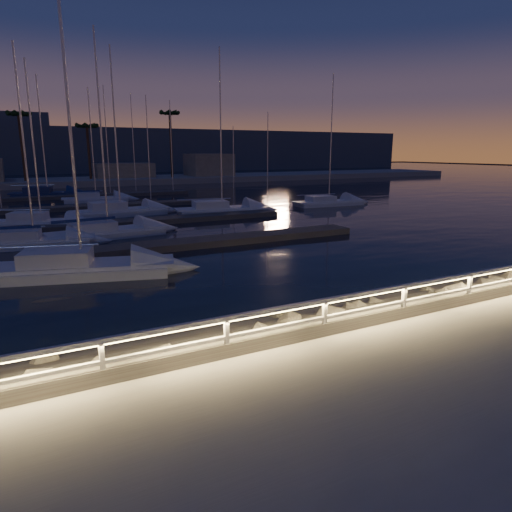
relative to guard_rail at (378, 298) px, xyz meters
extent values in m
plane|color=gray|center=(0.07, 0.00, -0.77)|extent=(400.00, 400.00, 0.00)
cube|color=gray|center=(0.07, -2.50, -0.87)|extent=(240.00, 5.00, 0.20)
cube|color=slate|center=(0.07, 1.50, -1.07)|extent=(240.00, 3.45, 1.29)
plane|color=black|center=(0.07, 80.00, -1.37)|extent=(320.00, 320.00, 0.00)
plane|color=black|center=(0.07, 0.00, -1.97)|extent=(400.00, 400.00, 0.00)
cube|color=silver|center=(-7.93, 0.00, -0.27)|extent=(0.11, 0.11, 1.00)
cube|color=silver|center=(-4.93, 0.00, -0.27)|extent=(0.11, 0.11, 1.00)
cube|color=silver|center=(-1.93, 0.00, -0.27)|extent=(0.11, 0.11, 1.00)
cube|color=silver|center=(1.07, 0.00, -0.27)|extent=(0.11, 0.11, 1.00)
cube|color=silver|center=(4.07, 0.00, -0.27)|extent=(0.11, 0.11, 1.00)
cube|color=silver|center=(0.07, 0.00, 0.23)|extent=(44.00, 0.12, 0.12)
cube|color=silver|center=(0.07, 0.00, -0.27)|extent=(44.00, 0.09, 0.09)
cube|color=#FFDF72|center=(0.07, -0.02, 0.15)|extent=(44.00, 0.04, 0.03)
sphere|color=slate|center=(8.32, 1.73, -1.04)|extent=(0.81, 0.81, 0.81)
cube|color=#615750|center=(0.07, 16.00, -1.17)|extent=(22.00, 2.00, 0.40)
cube|color=#615750|center=(0.07, 26.00, -1.17)|extent=(22.00, 2.00, 0.40)
cube|color=#615750|center=(0.07, 38.00, -1.17)|extent=(22.00, 2.00, 0.40)
cube|color=#615750|center=(0.07, 50.00, -1.17)|extent=(22.00, 2.00, 0.40)
cube|color=gray|center=(0.07, 74.00, -0.97)|extent=(160.00, 14.00, 1.20)
cube|color=gray|center=(8.07, 75.00, 0.53)|extent=(10.00, 6.00, 3.00)
cube|color=gray|center=(24.07, 74.00, 1.33)|extent=(8.00, 7.00, 4.60)
cylinder|color=#4C3523|center=(-7.93, 72.00, 4.88)|extent=(0.44, 0.44, 10.50)
cylinder|color=#4C3523|center=(2.07, 73.00, 4.13)|extent=(0.44, 0.44, 9.00)
cylinder|color=#4C3523|center=(16.07, 72.00, 5.38)|extent=(0.44, 0.44, 11.50)
cube|color=#374255|center=(0.07, 130.00, 3.23)|extent=(220.00, 30.00, 14.00)
cube|color=silver|center=(-6.92, 12.00, -1.22)|extent=(8.09, 4.53, 0.60)
cube|color=silver|center=(-6.92, 12.00, -0.84)|extent=(8.61, 4.34, 0.16)
cube|color=silver|center=(-7.95, 12.29, -0.46)|extent=(3.40, 2.65, 0.71)
cylinder|color=silver|center=(-6.92, 12.00, 5.94)|extent=(0.13, 0.13, 13.35)
cylinder|color=silver|center=(-8.47, 12.43, 0.08)|extent=(4.65, 1.37, 0.09)
cube|color=silver|center=(-4.10, 21.50, -1.22)|extent=(7.48, 3.33, 0.52)
cube|color=silver|center=(-4.10, 21.50, -0.89)|extent=(8.03, 3.05, 0.14)
cube|color=silver|center=(-5.09, 21.37, -0.56)|extent=(3.02, 2.16, 0.62)
cylinder|color=silver|center=(-4.10, 21.50, 5.47)|extent=(0.11, 0.11, 12.54)
cylinder|color=silver|center=(-5.59, 21.31, -0.09)|extent=(4.49, 0.66, 0.08)
cube|color=silver|center=(-7.87, 27.82, -1.22)|extent=(6.90, 4.44, 0.56)
cube|color=silver|center=(-7.87, 27.82, -0.87)|extent=(7.28, 4.34, 0.15)
cube|color=silver|center=(-8.71, 28.15, -0.52)|extent=(2.97, 2.46, 0.66)
cylinder|color=silver|center=(-7.87, 27.82, 4.92)|extent=(0.12, 0.12, 11.38)
cylinder|color=silver|center=(-9.14, 28.32, -0.01)|extent=(3.84, 1.58, 0.08)
cube|color=silver|center=(-8.63, 20.23, -1.22)|extent=(6.61, 3.20, 0.49)
cube|color=silver|center=(-8.63, 20.23, -0.91)|extent=(7.07, 2.98, 0.13)
cube|color=silver|center=(-9.50, 20.38, -0.60)|extent=(2.71, 2.00, 0.58)
cylinder|color=silver|center=(-8.63, 20.23, 4.68)|extent=(0.11, 0.11, 11.00)
cylinder|color=silver|center=(-9.93, 20.46, -0.15)|extent=(3.91, 0.77, 0.07)
cube|color=silver|center=(7.33, 28.80, -1.22)|extent=(8.20, 3.75, 0.57)
cube|color=silver|center=(7.33, 28.80, -0.86)|extent=(8.80, 3.45, 0.16)
cube|color=silver|center=(6.24, 28.96, -0.50)|extent=(3.33, 2.40, 0.67)
cylinder|color=silver|center=(7.33, 28.80, 6.10)|extent=(0.12, 0.12, 13.72)
cylinder|color=silver|center=(5.70, 29.04, 0.02)|extent=(4.90, 0.79, 0.08)
cube|color=silver|center=(19.91, 29.48, -1.22)|extent=(7.44, 2.92, 0.49)
cube|color=silver|center=(19.91, 29.48, -0.91)|extent=(8.02, 2.59, 0.13)
cube|color=silver|center=(18.90, 29.55, -0.60)|extent=(2.95, 2.01, 0.58)
cylinder|color=silver|center=(19.91, 29.48, 5.51)|extent=(0.11, 0.11, 12.66)
cylinder|color=silver|center=(18.39, 29.58, -0.16)|extent=(4.55, 0.38, 0.07)
cube|color=silver|center=(-1.25, 31.74, -1.22)|extent=(7.99, 3.15, 0.61)
cube|color=silver|center=(-1.25, 31.74, -0.84)|extent=(8.61, 2.80, 0.17)
cube|color=silver|center=(-2.34, 31.66, -0.45)|extent=(3.17, 2.16, 0.72)
cylinder|color=silver|center=(-1.25, 31.74, 6.07)|extent=(0.13, 0.13, 13.59)
cylinder|color=silver|center=(-2.88, 31.62, 0.11)|extent=(4.89, 0.43, 0.09)
cube|color=silver|center=(-1.39, 44.65, -1.22)|extent=(7.00, 2.93, 0.49)
cube|color=silver|center=(-1.39, 44.65, -0.91)|extent=(7.53, 2.65, 0.13)
cube|color=silver|center=(-2.33, 44.75, -0.60)|extent=(2.80, 1.96, 0.58)
cylinder|color=silver|center=(-1.39, 44.65, 5.09)|extent=(0.11, 0.11, 11.82)
cylinder|color=silver|center=(-2.80, 44.79, -0.15)|extent=(4.24, 0.49, 0.07)
cube|color=navy|center=(-5.92, 53.06, -1.22)|extent=(8.40, 4.60, 0.62)
cube|color=navy|center=(-5.92, 53.06, -0.83)|extent=(8.95, 4.38, 0.17)
cube|color=navy|center=(-6.99, 53.34, -0.43)|extent=(3.51, 2.72, 0.74)
cylinder|color=silver|center=(-5.92, 53.06, 6.22)|extent=(0.14, 0.14, 13.87)
cylinder|color=silver|center=(-7.53, 53.48, 0.13)|extent=(4.85, 1.35, 0.09)
camera|label=1|loc=(-9.19, -9.81, 4.29)|focal=32.00mm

